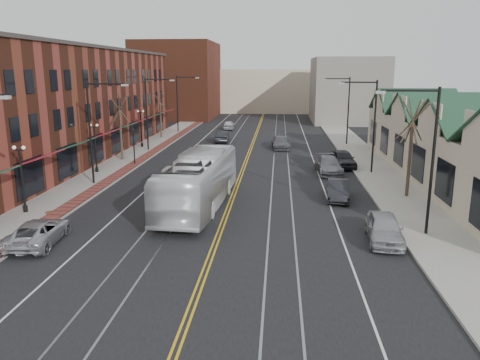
% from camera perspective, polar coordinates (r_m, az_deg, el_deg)
% --- Properties ---
extents(ground, '(160.00, 160.00, 0.00)m').
position_cam_1_polar(ground, '(21.60, -4.40, -11.38)').
color(ground, black).
rests_on(ground, ground).
extents(sidewalk_left, '(4.00, 120.00, 0.15)m').
position_cam_1_polar(sidewalk_left, '(43.14, -16.03, 0.85)').
color(sidewalk_left, gray).
rests_on(sidewalk_left, ground).
extents(sidewalk_right, '(4.00, 120.00, 0.15)m').
position_cam_1_polar(sidewalk_right, '(41.30, 16.89, 0.25)').
color(sidewalk_right, gray).
rests_on(sidewalk_right, ground).
extents(building_left, '(10.00, 50.00, 11.00)m').
position_cam_1_polar(building_left, '(51.54, -21.05, 8.55)').
color(building_left, maroon).
rests_on(building_left, ground).
extents(building_right, '(8.00, 36.00, 4.60)m').
position_cam_1_polar(building_right, '(42.56, 25.03, 3.00)').
color(building_right, '#C0B194').
rests_on(building_right, ground).
extents(backdrop_left, '(14.00, 18.00, 14.00)m').
position_cam_1_polar(backdrop_left, '(91.43, -7.54, 11.96)').
color(backdrop_left, maroon).
rests_on(backdrop_left, ground).
extents(backdrop_mid, '(22.00, 14.00, 9.00)m').
position_cam_1_polar(backdrop_mid, '(104.50, 3.05, 10.84)').
color(backdrop_mid, '#C0B194').
rests_on(backdrop_mid, ground).
extents(backdrop_right, '(12.00, 16.00, 11.00)m').
position_cam_1_polar(backdrop_right, '(85.24, 12.93, 10.64)').
color(backdrop_right, slate).
rests_on(backdrop_right, ground).
extents(streetlight_l_1, '(3.33, 0.25, 8.00)m').
position_cam_1_polar(streetlight_l_1, '(38.35, -17.26, 6.77)').
color(streetlight_l_1, black).
rests_on(streetlight_l_1, sidewalk_left).
extents(streetlight_l_2, '(3.33, 0.25, 8.00)m').
position_cam_1_polar(streetlight_l_2, '(53.46, -10.87, 8.82)').
color(streetlight_l_2, black).
rests_on(streetlight_l_2, sidewalk_left).
extents(streetlight_l_3, '(3.33, 0.25, 8.00)m').
position_cam_1_polar(streetlight_l_3, '(68.97, -7.30, 9.91)').
color(streetlight_l_3, black).
rests_on(streetlight_l_3, sidewalk_left).
extents(streetlight_r_0, '(3.33, 0.25, 8.00)m').
position_cam_1_polar(streetlight_r_0, '(26.83, 21.67, 3.84)').
color(streetlight_r_0, black).
rests_on(streetlight_r_0, sidewalk_right).
extents(streetlight_r_1, '(3.33, 0.25, 8.00)m').
position_cam_1_polar(streetlight_r_1, '(42.27, 15.52, 7.44)').
color(streetlight_r_1, black).
rests_on(streetlight_r_1, sidewalk_right).
extents(streetlight_r_2, '(3.33, 0.25, 8.00)m').
position_cam_1_polar(streetlight_r_2, '(58.02, 12.65, 9.07)').
color(streetlight_r_2, black).
rests_on(streetlight_r_2, sidewalk_right).
extents(lamppost_l_1, '(0.84, 0.28, 4.27)m').
position_cam_1_polar(lamppost_l_1, '(32.44, -25.01, -0.06)').
color(lamppost_l_1, black).
rests_on(lamppost_l_1, sidewalk_left).
extents(lamppost_l_2, '(0.84, 0.28, 4.27)m').
position_cam_1_polar(lamppost_l_2, '(43.05, -17.21, 3.63)').
color(lamppost_l_2, black).
rests_on(lamppost_l_2, sidewalk_left).
extents(lamppost_l_3, '(0.84, 0.28, 4.27)m').
position_cam_1_polar(lamppost_l_3, '(56.13, -11.94, 6.08)').
color(lamppost_l_3, black).
rests_on(lamppost_l_3, sidewalk_left).
extents(tree_left_near, '(1.78, 1.37, 6.48)m').
position_cam_1_polar(tree_left_near, '(48.33, -14.36, 6.38)').
color(tree_left_near, '#382B21').
rests_on(tree_left_near, sidewalk_left).
extents(tree_left_far, '(1.66, 1.28, 6.02)m').
position_cam_1_polar(tree_left_far, '(63.61, -9.67, 7.97)').
color(tree_left_far, '#382B21').
rests_on(tree_left_far, sidewalk_left).
extents(tree_right_mid, '(1.90, 1.46, 6.93)m').
position_cam_1_polar(tree_right_mid, '(35.01, 20.09, 3.87)').
color(tree_right_mid, '#382B21').
rests_on(tree_right_mid, sidewalk_right).
extents(manhole_mid, '(0.60, 0.60, 0.02)m').
position_cam_1_polar(manhole_mid, '(28.05, -26.73, -6.56)').
color(manhole_mid, '#592D19').
rests_on(manhole_mid, sidewalk_left).
extents(manhole_far, '(0.60, 0.60, 0.02)m').
position_cam_1_polar(manhole_far, '(32.18, -22.17, -3.66)').
color(manhole_far, '#592D19').
rests_on(manhole_far, sidewalk_left).
extents(traffic_signal, '(0.18, 0.15, 3.80)m').
position_cam_1_polar(traffic_signal, '(46.00, -12.84, 4.67)').
color(traffic_signal, black).
rests_on(traffic_signal, sidewalk_left).
extents(transit_bus, '(3.82, 13.01, 3.58)m').
position_cam_1_polar(transit_bus, '(31.20, -5.04, -0.11)').
color(transit_bus, white).
rests_on(transit_bus, ground).
extents(parked_suv, '(2.62, 4.94, 1.32)m').
position_cam_1_polar(parked_suv, '(26.98, -23.36, -5.84)').
color(parked_suv, '#AFB0B7').
rests_on(parked_suv, ground).
extents(parked_car_a, '(2.15, 4.57, 1.51)m').
position_cam_1_polar(parked_car_a, '(26.21, 17.18, -5.65)').
color(parked_car_a, '#A2A3A9').
rests_on(parked_car_a, ground).
extents(parked_car_b, '(1.83, 4.32, 1.39)m').
position_cam_1_polar(parked_car_b, '(33.81, 11.86, -1.21)').
color(parked_car_b, black).
rests_on(parked_car_b, ground).
extents(parked_car_c, '(2.34, 5.20, 1.48)m').
position_cam_1_polar(parked_car_c, '(42.21, 10.75, 1.79)').
color(parked_car_c, slate).
rests_on(parked_car_c, ground).
extents(parked_car_d, '(2.39, 4.92, 1.62)m').
position_cam_1_polar(parked_car_d, '(45.15, 12.41, 2.55)').
color(parked_car_d, black).
rests_on(parked_car_d, ground).
extents(distant_car_left, '(1.74, 4.46, 1.45)m').
position_cam_1_polar(distant_car_left, '(59.67, -2.17, 5.34)').
color(distant_car_left, '#222328').
rests_on(distant_car_left, ground).
extents(distant_car_right, '(2.32, 5.00, 1.41)m').
position_cam_1_polar(distant_car_right, '(54.93, 4.97, 4.58)').
color(distant_car_right, '#5B5B62').
rests_on(distant_car_right, ground).
extents(distant_car_far, '(1.82, 4.14, 1.39)m').
position_cam_1_polar(distant_car_far, '(72.21, -1.38, 6.71)').
color(distant_car_far, silver).
rests_on(distant_car_far, ground).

